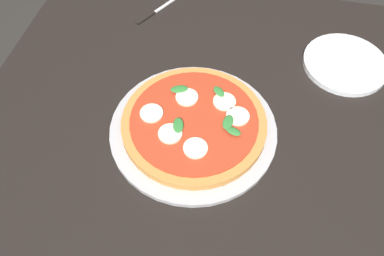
{
  "coord_description": "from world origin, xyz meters",
  "views": [
    {
      "loc": [
        -0.0,
        0.55,
        1.5
      ],
      "look_at": [
        0.1,
        0.06,
        0.78
      ],
      "focal_mm": 36.82,
      "sensor_mm": 36.0,
      "label": 1
    }
  ],
  "objects_px": {
    "dining_table": "(236,144)",
    "serving_tray": "(192,129)",
    "plate_white": "(344,63)",
    "knife": "(152,13)",
    "pizza": "(193,122)"
  },
  "relations": [
    {
      "from": "pizza",
      "to": "dining_table",
      "type": "bearing_deg",
      "value": -153.45
    },
    {
      "from": "pizza",
      "to": "plate_white",
      "type": "bearing_deg",
      "value": -140.9
    },
    {
      "from": "dining_table",
      "to": "plate_white",
      "type": "relative_size",
      "value": 5.9
    },
    {
      "from": "pizza",
      "to": "knife",
      "type": "bearing_deg",
      "value": -62.05
    },
    {
      "from": "serving_tray",
      "to": "pizza",
      "type": "height_order",
      "value": "pizza"
    },
    {
      "from": "plate_white",
      "to": "knife",
      "type": "distance_m",
      "value": 0.54
    },
    {
      "from": "pizza",
      "to": "plate_white",
      "type": "xyz_separation_m",
      "value": [
        -0.33,
        -0.27,
        -0.02
      ]
    },
    {
      "from": "serving_tray",
      "to": "plate_white",
      "type": "height_order",
      "value": "plate_white"
    },
    {
      "from": "dining_table",
      "to": "serving_tray",
      "type": "distance_m",
      "value": 0.16
    },
    {
      "from": "serving_tray",
      "to": "knife",
      "type": "distance_m",
      "value": 0.42
    },
    {
      "from": "serving_tray",
      "to": "plate_white",
      "type": "relative_size",
      "value": 1.77
    },
    {
      "from": "dining_table",
      "to": "plate_white",
      "type": "distance_m",
      "value": 0.34
    },
    {
      "from": "plate_white",
      "to": "serving_tray",
      "type": "bearing_deg",
      "value": 39.74
    },
    {
      "from": "dining_table",
      "to": "serving_tray",
      "type": "xyz_separation_m",
      "value": [
        0.1,
        0.06,
        0.11
      ]
    },
    {
      "from": "dining_table",
      "to": "serving_tray",
      "type": "height_order",
      "value": "serving_tray"
    }
  ]
}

